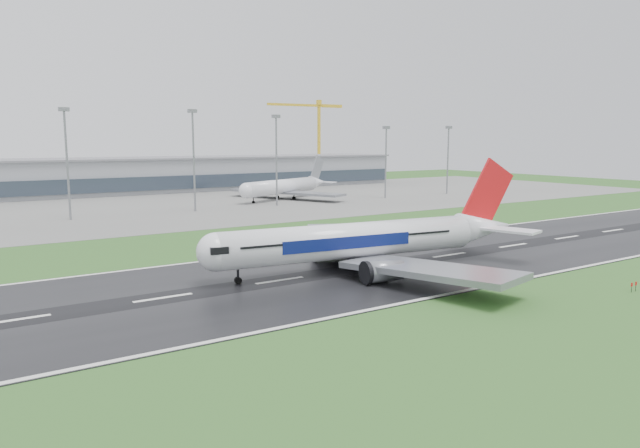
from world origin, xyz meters
TOP-DOWN VIEW (x-y plane):
  - ground at (0.00, 0.00)m, footprint 520.00×520.00m
  - runway at (0.00, 0.00)m, footprint 400.00×45.00m
  - apron at (0.00, 125.00)m, footprint 400.00×130.00m
  - terminal at (0.00, 185.00)m, footprint 240.00×36.00m
  - main_airliner at (-21.49, -1.65)m, footprint 72.00×69.35m
  - parked_airliner at (28.60, 119.05)m, footprint 72.45×70.48m
  - tower_crane at (97.50, 200.00)m, footprint 47.21×6.92m
  - floodmast_1 at (-55.65, 100.00)m, footprint 0.64×0.64m
  - floodmast_2 at (-16.67, 100.00)m, footprint 0.64×0.64m
  - floodmast_3 at (14.46, 100.00)m, footprint 0.64×0.64m
  - floodmast_4 at (65.24, 100.00)m, footprint 0.64×0.64m
  - floodmast_5 at (100.49, 100.00)m, footprint 0.64×0.64m

SIDE VIEW (x-z plane):
  - ground at x=0.00m, z-range 0.00..0.00m
  - apron at x=0.00m, z-range 0.00..0.08m
  - runway at x=0.00m, z-range 0.00..0.10m
  - terminal at x=0.00m, z-range 0.00..15.00m
  - parked_airliner at x=28.60m, z-range 0.08..16.53m
  - main_airliner at x=-21.49m, z-range 0.10..19.17m
  - floodmast_4 at x=65.24m, z-range 0.00..28.14m
  - floodmast_5 at x=100.49m, z-range 0.00..28.65m
  - floodmast_3 at x=14.46m, z-range 0.00..31.46m
  - floodmast_1 at x=-55.65m, z-range 0.00..31.91m
  - floodmast_2 at x=-16.67m, z-range 0.00..32.49m
  - tower_crane at x=97.50m, z-range 0.00..46.39m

